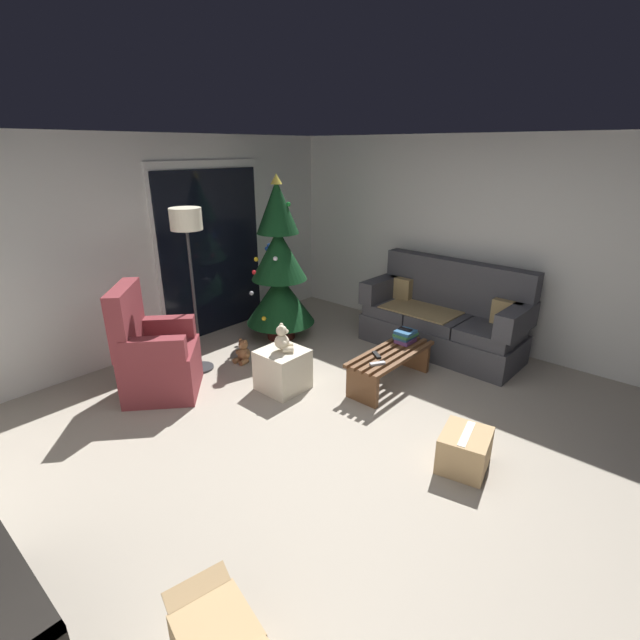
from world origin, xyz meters
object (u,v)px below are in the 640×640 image
object	(u,v)px
cell_phone	(405,329)
teddy_bear_cream	(283,340)
coffee_table	(390,363)
teddy_bear_chestnut_by_tree	(243,352)
book_stack	(405,336)
couch	(444,318)
remote_silver	(378,364)
floor_lamp	(187,236)
christmas_tree	(279,270)
ottoman	(283,370)
remote_black	(377,355)
cardboard_box_taped_mid_floor	(464,450)
armchair	(155,356)

from	to	relation	value
cell_phone	teddy_bear_cream	bearing A→B (deg)	145.67
coffee_table	teddy_bear_chestnut_by_tree	world-z (taller)	coffee_table
book_stack	couch	bearing A→B (deg)	-0.76
remote_silver	floor_lamp	xyz separation A→B (m)	(-0.78, 1.85, 1.13)
cell_phone	floor_lamp	distance (m)	2.47
couch	teddy_bear_chestnut_by_tree	distance (m)	2.44
christmas_tree	ottoman	xyz separation A→B (m)	(-0.93, -0.99, -0.70)
christmas_tree	floor_lamp	distance (m)	1.37
floor_lamp	teddy_bear_cream	bearing A→B (deg)	-73.20
remote_black	cardboard_box_taped_mid_floor	distance (m)	1.38
coffee_table	cell_phone	world-z (taller)	cell_phone
coffee_table	teddy_bear_chestnut_by_tree	distance (m)	1.71
cardboard_box_taped_mid_floor	teddy_bear_chestnut_by_tree	bearing A→B (deg)	88.69
remote_black	teddy_bear_chestnut_by_tree	bearing A→B (deg)	-36.37
floor_lamp	cardboard_box_taped_mid_floor	bearing A→B (deg)	-82.92
cell_phone	cardboard_box_taped_mid_floor	xyz separation A→B (m)	(-1.07, -1.21, -0.36)
book_stack	ottoman	bearing A→B (deg)	146.57
floor_lamp	coffee_table	bearing A→B (deg)	-58.22
book_stack	christmas_tree	xyz separation A→B (m)	(-0.20, 1.74, 0.47)
teddy_bear_chestnut_by_tree	armchair	bearing A→B (deg)	174.56
christmas_tree	armchair	size ratio (longest dim) A/B	1.83
book_stack	christmas_tree	bearing A→B (deg)	96.40
christmas_tree	floor_lamp	bearing A→B (deg)	178.85
remote_black	book_stack	world-z (taller)	book_stack
cell_phone	armchair	world-z (taller)	armchair
remote_silver	cell_phone	xyz separation A→B (m)	(0.65, 0.10, 0.13)
christmas_tree	armchair	xyz separation A→B (m)	(-1.83, -0.10, -0.51)
book_stack	armchair	distance (m)	2.60
floor_lamp	teddy_bear_chestnut_by_tree	xyz separation A→B (m)	(0.43, -0.23, -1.38)
armchair	floor_lamp	bearing A→B (deg)	12.31
couch	christmas_tree	xyz separation A→B (m)	(-1.06, 1.75, 0.51)
couch	coffee_table	distance (m)	1.19
cell_phone	remote_silver	bearing A→B (deg)	-172.85
cell_phone	teddy_bear_cream	world-z (taller)	teddy_bear_cream
ottoman	cell_phone	bearing A→B (deg)	-32.89
teddy_bear_chestnut_by_tree	cardboard_box_taped_mid_floor	xyz separation A→B (m)	(-0.06, -2.74, 0.03)
remote_black	christmas_tree	bearing A→B (deg)	-64.88
teddy_bear_chestnut_by_tree	ottoman	bearing A→B (deg)	-99.22
floor_lamp	armchair	bearing A→B (deg)	-167.69
remote_silver	teddy_bear_cream	size ratio (longest dim) A/B	0.55
floor_lamp	ottoman	distance (m)	1.67
coffee_table	teddy_bear_chestnut_by_tree	size ratio (longest dim) A/B	3.86
cell_phone	christmas_tree	bearing A→B (deg)	95.05
couch	armchair	distance (m)	3.32
remote_silver	armchair	xyz separation A→B (m)	(-1.37, 1.72, 0.02)
coffee_table	christmas_tree	bearing A→B (deg)	85.96
book_stack	ottoman	world-z (taller)	book_stack
coffee_table	cell_phone	bearing A→B (deg)	7.42
armchair	cardboard_box_taped_mid_floor	xyz separation A→B (m)	(0.96, -2.84, -0.25)
floor_lamp	ottoman	size ratio (longest dim) A/B	4.05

